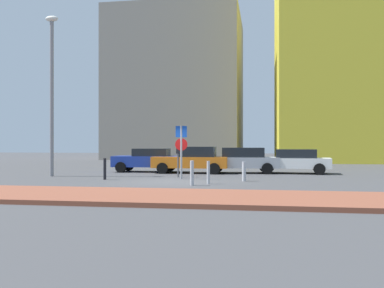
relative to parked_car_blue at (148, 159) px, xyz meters
The scene contains 15 objects.
ground_plane 7.10m from the parked_car_blue, 65.56° to the right, with size 120.00×120.00×0.00m, color #424244.
sidewalk_brick 12.77m from the parked_car_blue, 76.75° to the right, with size 40.00×3.76×0.14m, color brown.
parked_car_blue is the anchor object (origin of this frame).
parked_car_orange 2.96m from the parked_car_blue, 12.01° to the right, with size 4.40×1.99×1.55m.
parked_car_silver 5.69m from the parked_car_blue, ahead, with size 4.54×2.31×1.49m.
parked_car_white 8.75m from the parked_car_blue, ahead, with size 4.32×2.29×1.40m.
parking_sign_post 5.82m from the parked_car_blue, 58.02° to the right, with size 0.60×0.12×2.61m.
parking_meter 4.61m from the parked_car_blue, 54.69° to the right, with size 0.18×0.14×1.49m.
street_lamp 7.19m from the parked_car_blue, 133.59° to the right, with size 0.70×0.36×8.49m.
traffic_bollard_near 9.00m from the parked_car_blue, 62.93° to the right, with size 0.15×0.15×1.03m, color #B7B7BC.
traffic_bollard_mid 8.32m from the parked_car_blue, 42.60° to the right, with size 0.18×0.18×0.89m, color #B7B7BC.
traffic_bollard_far 5.89m from the parked_car_blue, 94.79° to the right, with size 0.14×0.14×1.03m, color black.
traffic_bollard_edge 8.61m from the parked_car_blue, 57.08° to the right, with size 0.13×0.13×0.98m, color #B7B7BC.
building_colorful_midrise 28.43m from the parked_car_blue, 51.53° to the left, with size 15.41×15.21×25.25m, color gold.
building_under_construction 26.53m from the parked_car_blue, 96.98° to the left, with size 14.87×13.66×17.00m, color gray.
Camera 1 is at (4.05, -18.81, 1.70)m, focal length 39.85 mm.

